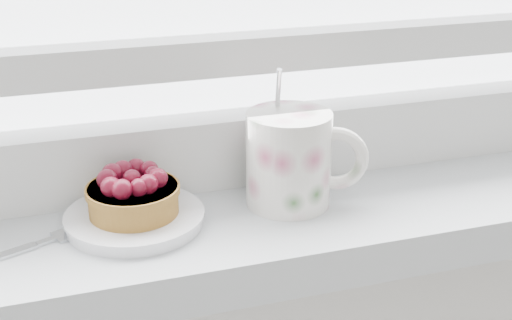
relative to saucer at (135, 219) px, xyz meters
name	(u,v)px	position (x,y,z in m)	size (l,w,h in m)	color
saucer	(135,219)	(0.00, 0.00, 0.00)	(0.12, 0.12, 0.01)	white
raspberry_tart	(133,193)	(0.00, 0.00, 0.03)	(0.08, 0.08, 0.04)	brown
floral_mug	(292,157)	(0.15, 0.00, 0.04)	(0.12, 0.10, 0.13)	silver
fork	(20,250)	(-0.10, -0.02, 0.00)	(0.16, 0.08, 0.00)	silver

